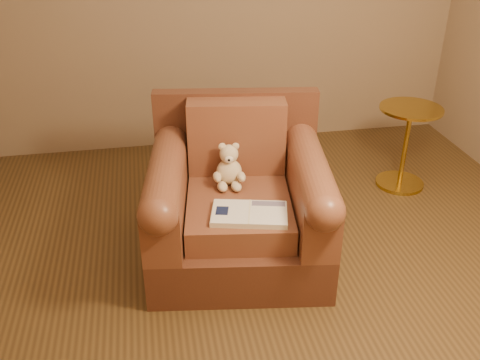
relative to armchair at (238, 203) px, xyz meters
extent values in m
plane|color=#533A1C|center=(0.21, -0.29, -0.36)|extent=(4.00, 4.00, 0.00)
cube|color=#562D1C|center=(-0.01, -0.05, -0.22)|extent=(1.17, 1.12, 0.29)
cube|color=#562D1C|center=(0.06, 0.39, 0.25)|extent=(1.04, 0.25, 0.64)
cube|color=brown|center=(-0.01, -0.10, 0.01)|extent=(0.70, 0.80, 0.16)
cube|color=brown|center=(0.04, 0.26, 0.32)|extent=(0.62, 0.25, 0.47)
cube|color=brown|center=(-0.42, -0.04, 0.10)|extent=(0.33, 0.90, 0.33)
cube|color=brown|center=(0.40, -0.16, 0.10)|extent=(0.33, 0.90, 0.33)
cylinder|color=brown|center=(-0.42, -0.04, 0.26)|extent=(0.33, 0.90, 0.21)
cylinder|color=brown|center=(0.40, -0.16, 0.26)|extent=(0.33, 0.90, 0.21)
ellipsoid|color=beige|center=(-0.04, 0.11, 0.16)|extent=(0.16, 0.14, 0.16)
sphere|color=beige|center=(-0.04, 0.12, 0.28)|extent=(0.11, 0.11, 0.11)
ellipsoid|color=beige|center=(-0.07, 0.13, 0.32)|extent=(0.05, 0.03, 0.05)
ellipsoid|color=beige|center=(0.01, 0.11, 0.32)|extent=(0.05, 0.03, 0.05)
ellipsoid|color=beige|center=(-0.04, 0.06, 0.27)|extent=(0.05, 0.04, 0.05)
sphere|color=black|center=(-0.05, 0.04, 0.27)|extent=(0.02, 0.02, 0.02)
ellipsoid|color=beige|center=(-0.12, 0.05, 0.16)|extent=(0.05, 0.10, 0.05)
ellipsoid|color=beige|center=(0.02, 0.03, 0.16)|extent=(0.05, 0.10, 0.05)
ellipsoid|color=beige|center=(-0.09, 0.02, 0.11)|extent=(0.06, 0.10, 0.05)
ellipsoid|color=beige|center=(-0.01, 0.01, 0.11)|extent=(0.06, 0.10, 0.05)
cube|color=beige|center=(0.01, -0.29, 0.10)|extent=(0.46, 0.34, 0.03)
cube|color=white|center=(-0.09, -0.27, 0.12)|extent=(0.25, 0.29, 0.00)
cube|color=white|center=(0.11, -0.32, 0.12)|extent=(0.25, 0.29, 0.00)
cube|color=beige|center=(0.01, -0.29, 0.12)|extent=(0.07, 0.24, 0.00)
cube|color=#0F1638|center=(-0.14, -0.26, 0.12)|extent=(0.09, 0.10, 0.00)
cube|color=slate|center=(0.13, -0.23, 0.12)|extent=(0.19, 0.09, 0.00)
cylinder|color=gold|center=(1.40, 0.63, -0.35)|extent=(0.37, 0.37, 0.03)
cylinder|color=gold|center=(1.40, 0.63, -0.04)|extent=(0.04, 0.04, 0.59)
cylinder|color=gold|center=(1.40, 0.63, 0.27)|extent=(0.46, 0.46, 0.02)
cylinder|color=gold|center=(1.40, 0.63, 0.25)|extent=(0.04, 0.04, 0.02)
camera|label=1|loc=(-0.49, -2.73, 1.68)|focal=40.00mm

